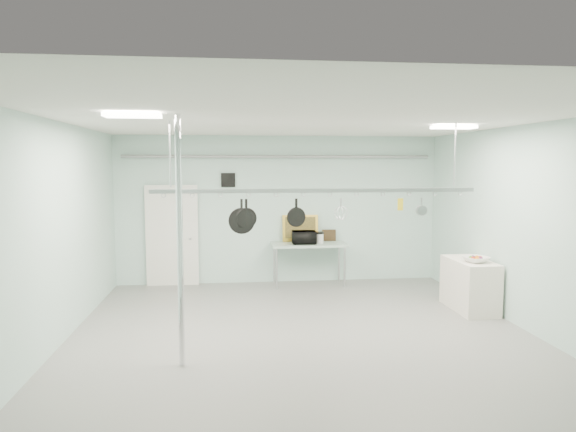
{
  "coord_description": "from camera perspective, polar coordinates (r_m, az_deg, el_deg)",
  "views": [
    {
      "loc": [
        -1.07,
        -7.11,
        2.58
      ],
      "look_at": [
        -0.15,
        1.0,
        1.76
      ],
      "focal_mm": 32.0,
      "sensor_mm": 36.0,
      "label": 1
    }
  ],
  "objects": [
    {
      "name": "floor",
      "position": [
        7.64,
        1.99,
        -14.0
      ],
      "size": [
        8.0,
        8.0,
        0.0
      ],
      "primitive_type": "plane",
      "color": "gray",
      "rests_on": "ground"
    },
    {
      "name": "ceiling",
      "position": [
        7.22,
        2.08,
        10.59
      ],
      "size": [
        7.0,
        8.0,
        0.02
      ],
      "primitive_type": "cube",
      "color": "silver",
      "rests_on": "back_wall"
    },
    {
      "name": "back_wall",
      "position": [
        11.19,
        -0.99,
        0.71
      ],
      "size": [
        7.0,
        0.02,
        3.2
      ],
      "primitive_type": "cube",
      "color": "silver",
      "rests_on": "floor"
    },
    {
      "name": "right_wall",
      "position": [
        8.5,
        25.99,
        -1.46
      ],
      "size": [
        0.02,
        8.0,
        3.2
      ],
      "primitive_type": "cube",
      "color": "silver",
      "rests_on": "floor"
    },
    {
      "name": "door",
      "position": [
        11.22,
        -12.74,
        -2.24
      ],
      "size": [
        1.1,
        0.1,
        2.2
      ],
      "primitive_type": "cube",
      "color": "silver",
      "rests_on": "floor"
    },
    {
      "name": "wall_vent",
      "position": [
        11.09,
        -6.67,
        3.99
      ],
      "size": [
        0.3,
        0.04,
        0.3
      ],
      "primitive_type": "cube",
      "color": "black",
      "rests_on": "back_wall"
    },
    {
      "name": "conduit_pipe",
      "position": [
        11.06,
        -0.96,
        6.62
      ],
      "size": [
        6.6,
        0.07,
        0.07
      ],
      "primitive_type": "cylinder",
      "rotation": [
        0.0,
        1.57,
        0.0
      ],
      "color": "gray",
      "rests_on": "back_wall"
    },
    {
      "name": "chrome_pole",
      "position": [
        6.61,
        -11.92,
        -2.9
      ],
      "size": [
        0.08,
        0.08,
        3.2
      ],
      "primitive_type": "cylinder",
      "color": "silver",
      "rests_on": "floor"
    },
    {
      "name": "prep_table",
      "position": [
        10.98,
        2.33,
        -3.43
      ],
      "size": [
        1.6,
        0.7,
        0.91
      ],
      "color": "#A3C0B1",
      "rests_on": "floor"
    },
    {
      "name": "side_cabinet",
      "position": [
        9.73,
        19.53,
        -7.24
      ],
      "size": [
        0.6,
        1.2,
        0.9
      ],
      "primitive_type": "cube",
      "color": "silver",
      "rests_on": "floor"
    },
    {
      "name": "pot_rack",
      "position": [
        7.53,
        3.22,
        3.06
      ],
      "size": [
        4.8,
        0.06,
        1.0
      ],
      "color": "#B7B7BC",
      "rests_on": "ceiling"
    },
    {
      "name": "light_panel_left",
      "position": [
        6.44,
        -16.89,
        10.67
      ],
      "size": [
        0.65,
        0.3,
        0.05
      ],
      "primitive_type": "cube",
      "color": "white",
      "rests_on": "ceiling"
    },
    {
      "name": "light_panel_right",
      "position": [
        8.47,
        17.93,
        9.39
      ],
      "size": [
        0.65,
        0.3,
        0.05
      ],
      "primitive_type": "cube",
      "color": "white",
      "rests_on": "ceiling"
    },
    {
      "name": "microwave",
      "position": [
        10.88,
        1.8,
        -2.39
      ],
      "size": [
        0.5,
        0.34,
        0.27
      ],
      "primitive_type": "imported",
      "rotation": [
        0.0,
        0.0,
        3.13
      ],
      "color": "black",
      "rests_on": "prep_table"
    },
    {
      "name": "coffee_canister",
      "position": [
        11.02,
        3.55,
        -2.49
      ],
      "size": [
        0.16,
        0.16,
        0.2
      ],
      "primitive_type": "cylinder",
      "rotation": [
        0.0,
        0.0,
        -0.04
      ],
      "color": "white",
      "rests_on": "prep_table"
    },
    {
      "name": "painting_large",
      "position": [
        11.2,
        1.37,
        -1.37
      ],
      "size": [
        0.78,
        0.14,
        0.58
      ],
      "primitive_type": "cube",
      "rotation": [
        -0.14,
        0.0,
        -0.02
      ],
      "color": "gold",
      "rests_on": "prep_table"
    },
    {
      "name": "painting_small",
      "position": [
        11.33,
        4.58,
        -2.15
      ],
      "size": [
        0.31,
        0.1,
        0.25
      ],
      "primitive_type": "cube",
      "rotation": [
        -0.17,
        0.0,
        -0.07
      ],
      "color": "#302211",
      "rests_on": "prep_table"
    },
    {
      "name": "fruit_bowl",
      "position": [
        9.44,
        20.15,
        -4.55
      ],
      "size": [
        0.51,
        0.51,
        0.1
      ],
      "primitive_type": "imported",
      "rotation": [
        0.0,
        0.0,
        0.27
      ],
      "color": "white",
      "rests_on": "side_cabinet"
    },
    {
      "name": "skillet_left",
      "position": [
        7.45,
        -5.18,
        -0.01
      ],
      "size": [
        0.38,
        0.08,
        0.5
      ],
      "primitive_type": null,
      "rotation": [
        0.0,
        0.0,
        -0.05
      ],
      "color": "black",
      "rests_on": "pot_rack"
    },
    {
      "name": "skillet_mid",
      "position": [
        7.45,
        -4.66,
        0.31
      ],
      "size": [
        0.31,
        0.11,
        0.41
      ],
      "primitive_type": null,
      "rotation": [
        0.0,
        0.0,
        0.18
      ],
      "color": "black",
      "rests_on": "pot_rack"
    },
    {
      "name": "skillet_right",
      "position": [
        7.5,
        0.92,
        0.44
      ],
      "size": [
        0.29,
        0.12,
        0.4
      ],
      "primitive_type": null,
      "rotation": [
        0.0,
        0.0,
        0.22
      ],
      "color": "black",
      "rests_on": "pot_rack"
    },
    {
      "name": "whisk",
      "position": [
        7.62,
        5.9,
        0.67
      ],
      "size": [
        0.21,
        0.21,
        0.35
      ],
      "primitive_type": null,
      "rotation": [
        0.0,
        0.0,
        0.06
      ],
      "color": "silver",
      "rests_on": "pot_rack"
    },
    {
      "name": "grater",
      "position": [
        7.86,
        12.37,
        1.26
      ],
      "size": [
        0.08,
        0.02,
        0.2
      ],
      "primitive_type": null,
      "rotation": [
        0.0,
        0.0,
        0.1
      ],
      "color": "yellow",
      "rests_on": "pot_rack"
    },
    {
      "name": "saucepan",
      "position": [
        7.97,
        14.62,
        1.05
      ],
      "size": [
        0.17,
        0.14,
        0.26
      ],
      "primitive_type": null,
      "rotation": [
        0.0,
        0.0,
        0.39
      ],
      "color": "silver",
      "rests_on": "pot_rack"
    },
    {
      "name": "fruit_cluster",
      "position": [
        9.43,
        20.16,
        -4.31
      ],
      "size": [
        0.24,
        0.24,
        0.09
      ],
      "primitive_type": null,
      "color": "#AD2D10",
      "rests_on": "fruit_bowl"
    }
  ]
}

